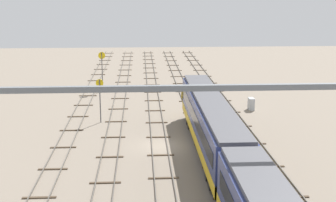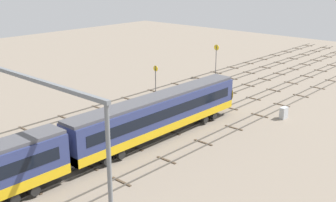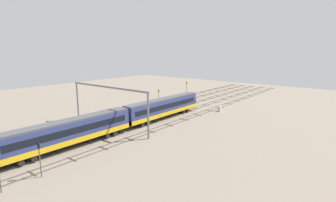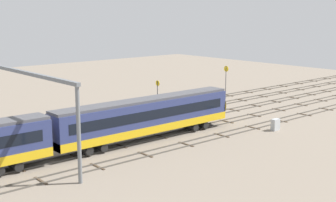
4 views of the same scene
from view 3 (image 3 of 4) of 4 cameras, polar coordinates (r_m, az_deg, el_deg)
The scene contains 12 objects.
ground_plane at distance 68.28m, azimuth -2.72°, elevation -2.82°, with size 152.24×152.24×0.00m, color gray.
track_near_foreground at distance 62.87m, azimuth 3.47°, elevation -3.99°, with size 136.24×2.40×0.16m.
track_with_train at distance 65.47m, azimuth 0.25°, elevation -3.36°, with size 136.24×2.40×0.16m.
track_middle at distance 68.26m, azimuth -2.72°, elevation -2.77°, with size 136.24×2.40×0.16m.
track_second_far at distance 71.23m, azimuth -5.44°, elevation -2.22°, with size 136.24×2.40×0.16m.
track_far_background at distance 74.35m, azimuth -7.94°, elevation -1.71°, with size 136.24×2.40×0.16m.
train at distance 47.78m, azimuth -19.85°, elevation -6.33°, with size 75.20×3.24×4.80m.
overhead_gantry at distance 56.26m, azimuth -12.92°, elevation 1.16°, with size 0.40×23.45×8.97m.
speed_sign_near_foreground at distance 77.84m, azimuth -2.06°, elevation 1.25°, with size 0.14×0.83×4.86m.
speed_sign_mid_trackside at distance 90.94m, azimuth 4.08°, elevation 3.06°, with size 0.14×0.99×5.70m.
signal_light_trackside_departure at distance 38.34m, azimuth -26.14°, elevation -10.36°, with size 0.31×0.32×4.83m.
relay_cabinet at distance 72.15m, azimuth 11.19°, elevation -1.66°, with size 1.17×0.64×1.48m.
Camera 3 is at (-49.74, -43.80, 16.44)m, focal length 28.05 mm.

